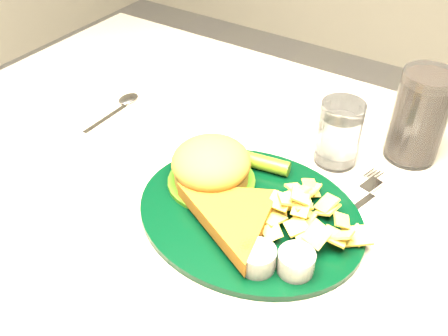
# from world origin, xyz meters

# --- Properties ---
(table) EXTENTS (1.20, 0.80, 0.75)m
(table) POSITION_xyz_m (0.00, 0.00, 0.38)
(table) COLOR #AAA399
(table) RESTS_ON ground
(dinner_plate) EXTENTS (0.32, 0.27, 0.07)m
(dinner_plate) POSITION_xyz_m (0.05, -0.05, 0.79)
(dinner_plate) COLOR black
(dinner_plate) RESTS_ON table
(water_glass) EXTENTS (0.08, 0.08, 0.10)m
(water_glass) POSITION_xyz_m (0.10, 0.14, 0.80)
(water_glass) COLOR white
(water_glass) RESTS_ON table
(cola_glass) EXTENTS (0.08, 0.08, 0.15)m
(cola_glass) POSITION_xyz_m (0.19, 0.21, 0.82)
(cola_glass) COLOR black
(cola_glass) RESTS_ON table
(fork_napkin) EXTENTS (0.15, 0.18, 0.01)m
(fork_napkin) POSITION_xyz_m (0.16, 0.04, 0.76)
(fork_napkin) COLOR silver
(fork_napkin) RESTS_ON table
(spoon) EXTENTS (0.04, 0.14, 0.01)m
(spoon) POSITION_xyz_m (-0.29, 0.02, 0.75)
(spoon) COLOR silver
(spoon) RESTS_ON table
(ramekin) EXTENTS (0.05, 0.05, 0.03)m
(ramekin) POSITION_xyz_m (-0.21, 0.13, 0.76)
(ramekin) COLOR white
(ramekin) RESTS_ON table
(wrapped_straw) EXTENTS (0.19, 0.08, 0.01)m
(wrapped_straw) POSITION_xyz_m (-0.04, 0.13, 0.75)
(wrapped_straw) COLOR white
(wrapped_straw) RESTS_ON table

